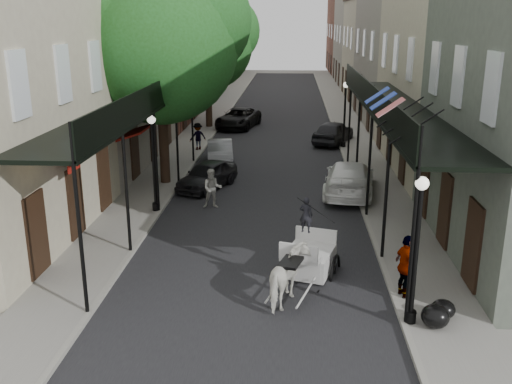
# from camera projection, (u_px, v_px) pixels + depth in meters

# --- Properties ---
(ground) EXTENTS (140.00, 140.00, 0.00)m
(ground) POSITION_uv_depth(u_px,v_px,m) (250.00, 285.00, 16.20)
(ground) COLOR gray
(ground) RESTS_ON ground
(road) EXTENTS (8.00, 90.00, 0.01)m
(road) POSITION_uv_depth(u_px,v_px,m) (274.00, 141.00, 35.29)
(road) COLOR black
(road) RESTS_ON ground
(sidewalk_left) EXTENTS (2.20, 90.00, 0.12)m
(sidewalk_left) POSITION_uv_depth(u_px,v_px,m) (194.00, 139.00, 35.58)
(sidewalk_left) COLOR gray
(sidewalk_left) RESTS_ON ground
(sidewalk_right) EXTENTS (2.20, 90.00, 0.12)m
(sidewalk_right) POSITION_uv_depth(u_px,v_px,m) (355.00, 141.00, 34.97)
(sidewalk_right) COLOR gray
(sidewalk_right) RESTS_ON ground
(building_row_left) EXTENTS (5.00, 80.00, 10.50)m
(building_row_left) POSITION_uv_depth(u_px,v_px,m) (167.00, 45.00, 43.83)
(building_row_left) COLOR #B4AD90
(building_row_left) RESTS_ON ground
(building_row_right) EXTENTS (5.00, 80.00, 10.50)m
(building_row_right) POSITION_uv_depth(u_px,v_px,m) (393.00, 46.00, 42.77)
(building_row_right) COLOR gray
(building_row_right) RESTS_ON ground
(gallery_left) EXTENTS (2.20, 18.05, 4.88)m
(gallery_left) POSITION_uv_depth(u_px,v_px,m) (139.00, 105.00, 21.97)
(gallery_left) COLOR black
(gallery_left) RESTS_ON sidewalk_left
(gallery_right) EXTENTS (2.20, 18.05, 4.88)m
(gallery_right) POSITION_uv_depth(u_px,v_px,m) (390.00, 108.00, 21.39)
(gallery_right) COLOR black
(gallery_right) RESTS_ON sidewalk_right
(tree_near) EXTENTS (7.31, 6.80, 9.63)m
(tree_near) POSITION_uv_depth(u_px,v_px,m) (169.00, 37.00, 24.28)
(tree_near) COLOR #382619
(tree_near) RESTS_ON sidewalk_left
(tree_far) EXTENTS (6.45, 6.00, 8.61)m
(tree_far) POSITION_uv_depth(u_px,v_px,m) (213.00, 41.00, 37.83)
(tree_far) COLOR #382619
(tree_far) RESTS_ON sidewalk_left
(lamppost_right_near) EXTENTS (0.32, 0.32, 3.71)m
(lamppost_right_near) POSITION_uv_depth(u_px,v_px,m) (416.00, 249.00, 13.44)
(lamppost_right_near) COLOR black
(lamppost_right_near) RESTS_ON sidewalk_right
(lamppost_left) EXTENTS (0.32, 0.32, 3.71)m
(lamppost_left) POSITION_uv_depth(u_px,v_px,m) (154.00, 162.00, 21.58)
(lamppost_left) COLOR black
(lamppost_left) RESTS_ON sidewalk_left
(lamppost_right_far) EXTENTS (0.32, 0.32, 3.71)m
(lamppost_right_far) POSITION_uv_depth(u_px,v_px,m) (345.00, 114.00, 32.53)
(lamppost_right_far) COLOR black
(lamppost_right_far) RESTS_ON sidewalk_right
(horse) EXTENTS (1.29, 1.95, 1.52)m
(horse) POSITION_uv_depth(u_px,v_px,m) (289.00, 277.00, 14.96)
(horse) COLOR silver
(horse) RESTS_ON ground
(carriage) EXTENTS (1.96, 2.50, 2.54)m
(carriage) POSITION_uv_depth(u_px,v_px,m) (313.00, 238.00, 17.02)
(carriage) COLOR black
(carriage) RESTS_ON ground
(pedestrian_walking) EXTENTS (0.86, 0.72, 1.59)m
(pedestrian_walking) POSITION_uv_depth(u_px,v_px,m) (212.00, 189.00, 22.61)
(pedestrian_walking) COLOR #B5B4AB
(pedestrian_walking) RESTS_ON ground
(pedestrian_sidewalk_left) EXTENTS (1.13, 0.99, 1.51)m
(pedestrian_sidewalk_left) POSITION_uv_depth(u_px,v_px,m) (198.00, 136.00, 32.18)
(pedestrian_sidewalk_left) COLOR gray
(pedestrian_sidewalk_left) RESTS_ON sidewalk_left
(pedestrian_sidewalk_right) EXTENTS (0.71, 1.09, 1.73)m
(pedestrian_sidewalk_right) POSITION_uv_depth(u_px,v_px,m) (406.00, 266.00, 15.06)
(pedestrian_sidewalk_right) COLOR gray
(pedestrian_sidewalk_right) RESTS_ON sidewalk_right
(car_left_near) EXTENTS (2.71, 3.89, 1.23)m
(car_left_near) POSITION_uv_depth(u_px,v_px,m) (207.00, 175.00, 25.23)
(car_left_near) COLOR black
(car_left_near) RESTS_ON ground
(car_left_mid) EXTENTS (1.79, 3.79, 1.20)m
(car_left_mid) POSITION_uv_depth(u_px,v_px,m) (220.00, 152.00, 29.55)
(car_left_mid) COLOR gray
(car_left_mid) RESTS_ON ground
(car_left_far) EXTENTS (3.15, 5.18, 1.34)m
(car_left_far) POSITION_uv_depth(u_px,v_px,m) (238.00, 118.00, 39.26)
(car_left_far) COLOR black
(car_left_far) RESTS_ON ground
(car_right_near) EXTENTS (2.65, 5.17, 1.44)m
(car_right_near) POSITION_uv_depth(u_px,v_px,m) (349.00, 178.00, 24.36)
(car_right_near) COLOR white
(car_right_near) RESTS_ON ground
(car_right_far) EXTENTS (3.01, 4.43, 1.40)m
(car_right_far) POSITION_uv_depth(u_px,v_px,m) (333.00, 132.00, 34.29)
(car_right_far) COLOR black
(car_right_far) RESTS_ON ground
(trash_bags) EXTENTS (0.94, 1.09, 0.58)m
(trash_bags) POSITION_uv_depth(u_px,v_px,m) (438.00, 313.00, 13.86)
(trash_bags) COLOR black
(trash_bags) RESTS_ON sidewalk_right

